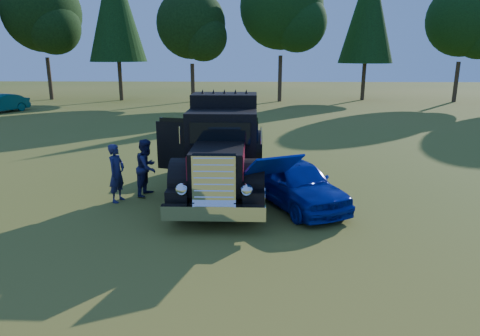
% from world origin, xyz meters
% --- Properties ---
extents(ground, '(120.00, 120.00, 0.00)m').
position_xyz_m(ground, '(0.00, 0.00, 0.00)').
color(ground, '#3C5619').
rests_on(ground, ground).
extents(treeline, '(72.10, 24.04, 13.84)m').
position_xyz_m(treeline, '(-1.27, 28.03, 7.65)').
color(treeline, '#2D2116').
rests_on(treeline, ground).
extents(diamond_t_truck, '(3.35, 7.16, 3.00)m').
position_xyz_m(diamond_t_truck, '(0.69, 2.70, 1.28)').
color(diamond_t_truck, black).
rests_on(diamond_t_truck, ground).
extents(hotrod_coupe, '(3.14, 4.36, 1.89)m').
position_xyz_m(hotrod_coupe, '(2.83, 1.54, 0.68)').
color(hotrod_coupe, '#0F07A4').
rests_on(hotrod_coupe, ground).
extents(spectator_near, '(0.56, 0.71, 1.72)m').
position_xyz_m(spectator_near, '(-2.35, 1.69, 0.86)').
color(spectator_near, '#1E2C46').
rests_on(spectator_near, ground).
extents(spectator_far, '(0.83, 0.97, 1.75)m').
position_xyz_m(spectator_far, '(-1.61, 2.32, 0.87)').
color(spectator_far, '#222D4F').
rests_on(spectator_far, ground).
extents(distant_teal_car, '(3.07, 4.27, 1.34)m').
position_xyz_m(distant_teal_car, '(-17.34, 21.32, 0.67)').
color(distant_teal_car, '#092837').
rests_on(distant_teal_car, ground).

